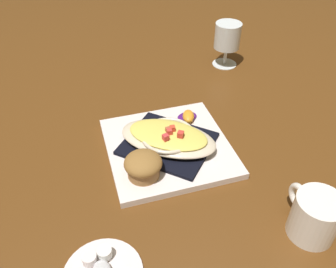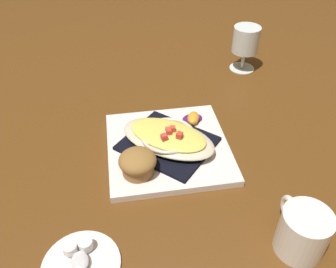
{
  "view_description": "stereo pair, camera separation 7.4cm",
  "coord_description": "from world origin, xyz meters",
  "px_view_note": "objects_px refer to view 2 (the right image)",
  "views": [
    {
      "loc": [
        -0.52,
        0.21,
        0.52
      ],
      "look_at": [
        0.0,
        0.0,
        0.05
      ],
      "focal_mm": 37.6,
      "sensor_mm": 36.0,
      "label": 1
    },
    {
      "loc": [
        -0.55,
        0.14,
        0.52
      ],
      "look_at": [
        0.0,
        0.0,
        0.05
      ],
      "focal_mm": 37.6,
      "sensor_mm": 36.0,
      "label": 2
    }
  ],
  "objects_px": {
    "square_plate": "(168,147)",
    "creamer_saucer": "(81,264)",
    "muffin": "(138,163)",
    "orange_garnish": "(193,118)",
    "coffee_mug": "(302,233)",
    "creamer_cup_0": "(86,244)",
    "stemmed_glass": "(246,42)",
    "creamer_cup_1": "(70,248)",
    "spoon": "(80,264)",
    "gratin_dish": "(168,137)"
  },
  "relations": [
    {
      "from": "muffin",
      "to": "creamer_saucer",
      "type": "relative_size",
      "value": 0.59
    },
    {
      "from": "orange_garnish",
      "to": "spoon",
      "type": "xyz_separation_m",
      "value": [
        -0.3,
        0.28,
        -0.01
      ]
    },
    {
      "from": "muffin",
      "to": "spoon",
      "type": "distance_m",
      "value": 0.21
    },
    {
      "from": "coffee_mug",
      "to": "creamer_cup_1",
      "type": "relative_size",
      "value": 4.58
    },
    {
      "from": "gratin_dish",
      "to": "creamer_saucer",
      "type": "distance_m",
      "value": 0.31
    },
    {
      "from": "gratin_dish",
      "to": "spoon",
      "type": "bearing_deg",
      "value": 139.41
    },
    {
      "from": "creamer_saucer",
      "to": "creamer_cup_0",
      "type": "bearing_deg",
      "value": -22.82
    },
    {
      "from": "square_plate",
      "to": "muffin",
      "type": "relative_size",
      "value": 3.48
    },
    {
      "from": "square_plate",
      "to": "creamer_saucer",
      "type": "xyz_separation_m",
      "value": [
        -0.23,
        0.2,
        -0.0
      ]
    },
    {
      "from": "creamer_saucer",
      "to": "spoon",
      "type": "height_order",
      "value": "spoon"
    },
    {
      "from": "square_plate",
      "to": "creamer_saucer",
      "type": "distance_m",
      "value": 0.3
    },
    {
      "from": "muffin",
      "to": "creamer_saucer",
      "type": "height_order",
      "value": "muffin"
    },
    {
      "from": "spoon",
      "to": "coffee_mug",
      "type": "bearing_deg",
      "value": -97.91
    },
    {
      "from": "stemmed_glass",
      "to": "spoon",
      "type": "relative_size",
      "value": 1.22
    },
    {
      "from": "orange_garnish",
      "to": "stemmed_glass",
      "type": "relative_size",
      "value": 0.43
    },
    {
      "from": "muffin",
      "to": "orange_garnish",
      "type": "xyz_separation_m",
      "value": [
        0.13,
        -0.15,
        -0.02
      ]
    },
    {
      "from": "square_plate",
      "to": "orange_garnish",
      "type": "relative_size",
      "value": 4.69
    },
    {
      "from": "gratin_dish",
      "to": "coffee_mug",
      "type": "bearing_deg",
      "value": -152.57
    },
    {
      "from": "spoon",
      "to": "creamer_cup_1",
      "type": "xyz_separation_m",
      "value": [
        0.03,
        0.01,
        0.0
      ]
    },
    {
      "from": "square_plate",
      "to": "creamer_cup_0",
      "type": "height_order",
      "value": "creamer_cup_0"
    },
    {
      "from": "muffin",
      "to": "orange_garnish",
      "type": "height_order",
      "value": "muffin"
    },
    {
      "from": "stemmed_glass",
      "to": "gratin_dish",
      "type": "bearing_deg",
      "value": 134.03
    },
    {
      "from": "creamer_saucer",
      "to": "creamer_cup_1",
      "type": "distance_m",
      "value": 0.03
    },
    {
      "from": "orange_garnish",
      "to": "spoon",
      "type": "distance_m",
      "value": 0.41
    },
    {
      "from": "creamer_cup_0",
      "to": "stemmed_glass",
      "type": "bearing_deg",
      "value": -44.84
    },
    {
      "from": "orange_garnish",
      "to": "creamer_cup_1",
      "type": "relative_size",
      "value": 2.28
    },
    {
      "from": "creamer_saucer",
      "to": "orange_garnish",
      "type": "bearing_deg",
      "value": -43.3
    },
    {
      "from": "square_plate",
      "to": "creamer_cup_1",
      "type": "distance_m",
      "value": 0.3
    },
    {
      "from": "creamer_saucer",
      "to": "spoon",
      "type": "distance_m",
      "value": 0.01
    },
    {
      "from": "spoon",
      "to": "stemmed_glass",
      "type": "bearing_deg",
      "value": -43.68
    },
    {
      "from": "creamer_cup_0",
      "to": "orange_garnish",
      "type": "bearing_deg",
      "value": -44.79
    },
    {
      "from": "square_plate",
      "to": "muffin",
      "type": "bearing_deg",
      "value": 129.77
    },
    {
      "from": "square_plate",
      "to": "creamer_cup_0",
      "type": "distance_m",
      "value": 0.28
    },
    {
      "from": "coffee_mug",
      "to": "spoon",
      "type": "distance_m",
      "value": 0.35
    },
    {
      "from": "creamer_cup_1",
      "to": "gratin_dish",
      "type": "bearing_deg",
      "value": -46.45
    },
    {
      "from": "square_plate",
      "to": "coffee_mug",
      "type": "height_order",
      "value": "coffee_mug"
    },
    {
      "from": "square_plate",
      "to": "coffee_mug",
      "type": "distance_m",
      "value": 0.32
    },
    {
      "from": "coffee_mug",
      "to": "spoon",
      "type": "relative_size",
      "value": 1.05
    },
    {
      "from": "coffee_mug",
      "to": "creamer_cup_1",
      "type": "distance_m",
      "value": 0.37
    },
    {
      "from": "square_plate",
      "to": "creamer_saucer",
      "type": "height_order",
      "value": "square_plate"
    },
    {
      "from": "orange_garnish",
      "to": "spoon",
      "type": "bearing_deg",
      "value": 137.27
    },
    {
      "from": "muffin",
      "to": "coffee_mug",
      "type": "distance_m",
      "value": 0.31
    },
    {
      "from": "orange_garnish",
      "to": "stemmed_glass",
      "type": "xyz_separation_m",
      "value": [
        0.22,
        -0.22,
        0.06
      ]
    },
    {
      "from": "gratin_dish",
      "to": "creamer_cup_0",
      "type": "xyz_separation_m",
      "value": [
        -0.2,
        0.19,
        -0.02
      ]
    },
    {
      "from": "square_plate",
      "to": "creamer_cup_0",
      "type": "xyz_separation_m",
      "value": [
        -0.2,
        0.19,
        0.01
      ]
    },
    {
      "from": "stemmed_glass",
      "to": "spoon",
      "type": "height_order",
      "value": "stemmed_glass"
    },
    {
      "from": "gratin_dish",
      "to": "muffin",
      "type": "xyz_separation_m",
      "value": [
        -0.06,
        0.08,
        0.0
      ]
    },
    {
      "from": "square_plate",
      "to": "creamer_cup_0",
      "type": "relative_size",
      "value": 10.71
    },
    {
      "from": "coffee_mug",
      "to": "creamer_cup_1",
      "type": "height_order",
      "value": "coffee_mug"
    },
    {
      "from": "creamer_saucer",
      "to": "creamer_cup_1",
      "type": "height_order",
      "value": "creamer_cup_1"
    }
  ]
}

